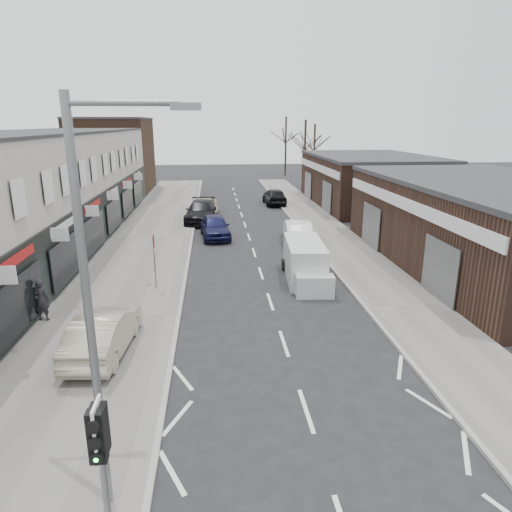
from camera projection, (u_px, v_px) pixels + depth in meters
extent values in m
plane|color=black|center=(323.00, 462.00, 10.65)|extent=(160.00, 160.00, 0.00)
cube|color=slate|center=(150.00, 238.00, 31.05)|extent=(5.50, 64.00, 0.12)
cube|color=slate|center=(330.00, 234.00, 32.17)|extent=(3.50, 64.00, 0.12)
cube|color=beige|center=(26.00, 194.00, 27.07)|extent=(8.00, 41.00, 7.10)
cube|color=#402A1B|center=(113.00, 156.00, 51.31)|extent=(8.00, 10.00, 8.00)
cube|color=#382419|center=(492.00, 227.00, 24.52)|extent=(10.00, 18.00, 4.50)
cube|color=#382419|center=(369.00, 181.00, 43.63)|extent=(10.00, 16.00, 4.50)
cylinder|color=slate|center=(105.00, 483.00, 7.89)|extent=(0.12, 0.12, 3.00)
cube|color=silver|center=(99.00, 432.00, 7.59)|extent=(0.05, 0.55, 1.10)
cube|color=black|center=(97.00, 436.00, 7.48)|extent=(0.28, 0.22, 0.95)
sphere|color=#0CE533|center=(97.00, 457.00, 7.45)|extent=(0.18, 0.18, 0.18)
cube|color=black|center=(100.00, 427.00, 7.71)|extent=(0.26, 0.20, 0.90)
cylinder|color=slate|center=(90.00, 322.00, 8.30)|extent=(0.16, 0.16, 8.00)
cylinder|color=slate|center=(123.00, 103.00, 7.32)|extent=(1.80, 0.10, 0.10)
cube|color=slate|center=(186.00, 107.00, 7.42)|extent=(0.50, 0.22, 0.12)
cylinder|color=slate|center=(155.00, 262.00, 21.26)|extent=(0.07, 0.07, 2.50)
cube|color=white|center=(155.00, 250.00, 21.10)|extent=(0.04, 0.45, 0.25)
cube|color=silver|center=(304.00, 261.00, 22.88)|extent=(2.06, 4.36, 1.94)
cube|color=silver|center=(315.00, 286.00, 20.63)|extent=(1.76, 0.86, 1.02)
cylinder|color=black|center=(294.00, 283.00, 21.57)|extent=(0.20, 0.65, 0.65)
cylinder|color=black|center=(326.00, 282.00, 21.72)|extent=(0.20, 0.65, 0.65)
cylinder|color=black|center=(284.00, 264.00, 24.41)|extent=(0.20, 0.65, 0.65)
cylinder|color=black|center=(313.00, 264.00, 24.56)|extent=(0.20, 0.65, 0.65)
imported|color=#AAA088|center=(104.00, 333.00, 15.29)|extent=(1.92, 4.56, 1.46)
imported|color=black|center=(41.00, 300.00, 17.81)|extent=(0.70, 0.53, 1.71)
imported|color=#13163C|center=(215.00, 226.00, 31.29)|extent=(2.26, 4.73, 1.56)
imported|color=black|center=(201.00, 212.00, 36.35)|extent=(2.68, 5.79, 1.64)
imported|color=#A29D81|center=(205.00, 206.00, 39.40)|extent=(2.29, 4.93, 1.37)
imported|color=silver|center=(297.00, 231.00, 30.01)|extent=(2.03, 4.80, 1.54)
imported|color=black|center=(274.00, 196.00, 44.02)|extent=(2.00, 4.73, 1.60)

